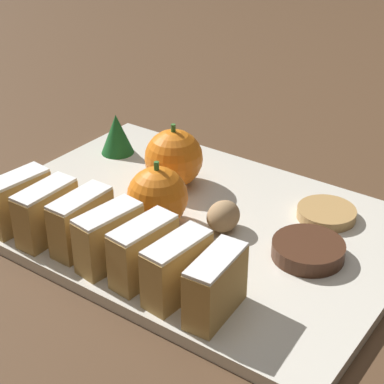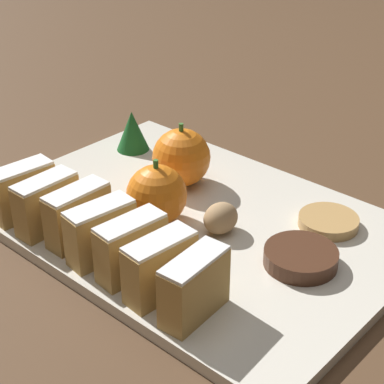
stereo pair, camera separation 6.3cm
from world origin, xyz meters
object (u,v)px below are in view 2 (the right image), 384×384
object	(u,v)px
walnut	(218,220)
chocolate_cookie	(301,257)
orange_far	(157,195)
orange_near	(181,157)

from	to	relation	value
walnut	chocolate_cookie	world-z (taller)	walnut
orange_far	walnut	world-z (taller)	orange_far
walnut	orange_far	bearing A→B (deg)	111.84
orange_near	walnut	world-z (taller)	orange_near
walnut	chocolate_cookie	xyz separation A→B (m)	(0.01, -0.09, -0.01)
chocolate_cookie	orange_near	bearing A→B (deg)	77.68
orange_far	walnut	xyz separation A→B (m)	(0.02, -0.06, -0.01)
orange_far	walnut	distance (m)	0.07
orange_near	walnut	distance (m)	0.11
orange_far	chocolate_cookie	size ratio (longest dim) A/B	1.02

